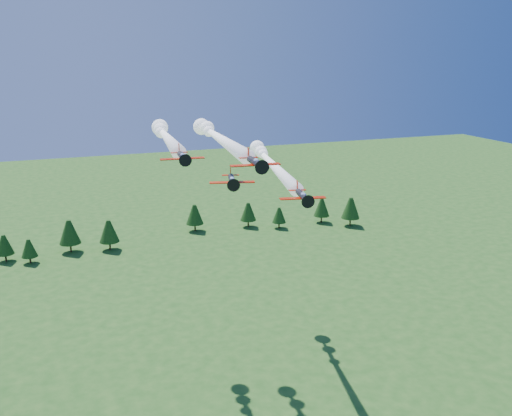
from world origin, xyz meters
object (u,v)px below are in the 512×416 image
object	(u,v)px
plane_right	(270,162)
plane_slot	(232,180)
plane_lead	(218,137)
plane_left	(165,136)

from	to	relation	value
plane_right	plane_slot	distance (m)	26.30
plane_lead	plane_right	bearing A→B (deg)	37.41
plane_lead	plane_left	world-z (taller)	plane_lead
plane_slot	plane_lead	bearing A→B (deg)	100.55
plane_left	plane_right	distance (m)	25.45
plane_lead	plane_right	size ratio (longest dim) A/B	0.89
plane_slot	plane_right	bearing A→B (deg)	66.93
plane_lead	plane_left	distance (m)	11.47
plane_right	plane_slot	xyz separation A→B (m)	(-15.93, -20.87, 1.46)
plane_lead	plane_slot	world-z (taller)	plane_lead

